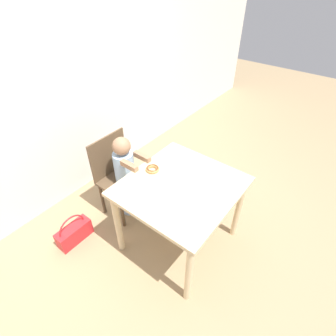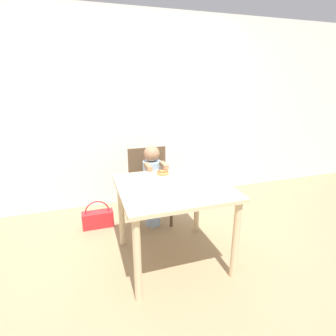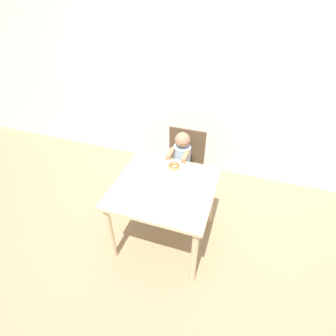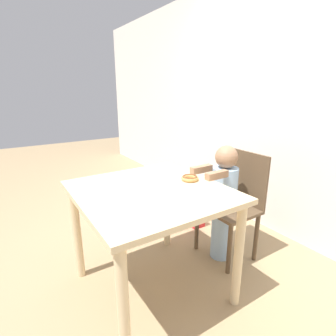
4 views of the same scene
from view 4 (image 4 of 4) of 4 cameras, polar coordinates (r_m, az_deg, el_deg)
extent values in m
plane|color=#997F5B|center=(2.11, -3.36, -24.53)|extent=(12.00, 12.00, 0.00)
cube|color=silver|center=(2.63, 25.76, 12.13)|extent=(8.00, 0.05, 2.50)
cube|color=beige|center=(1.71, -3.79, -5.19)|extent=(0.97, 0.91, 0.03)
cylinder|color=beige|center=(2.11, -19.21, -13.23)|extent=(0.06, 0.06, 0.73)
cylinder|color=beige|center=(1.45, -9.70, -28.27)|extent=(0.06, 0.06, 0.73)
cylinder|color=beige|center=(2.38, -0.23, -8.65)|extent=(0.06, 0.06, 0.73)
cylinder|color=beige|center=(1.82, 15.07, -17.98)|extent=(0.06, 0.06, 0.73)
cube|color=brown|center=(2.26, 12.76, -8.47)|extent=(0.46, 0.38, 0.03)
cube|color=brown|center=(2.30, 16.28, -1.94)|extent=(0.46, 0.02, 0.45)
cylinder|color=brown|center=(2.40, 6.30, -12.70)|extent=(0.04, 0.04, 0.43)
cylinder|color=brown|center=(2.15, 13.20, -16.79)|extent=(0.04, 0.04, 0.43)
cylinder|color=brown|center=(2.58, 11.75, -10.67)|extent=(0.04, 0.04, 0.43)
cylinder|color=brown|center=(2.36, 18.62, -14.07)|extent=(0.04, 0.04, 0.43)
cylinder|color=#99BCE0|center=(2.33, 11.57, -13.55)|extent=(0.17, 0.17, 0.45)
cylinder|color=#99BCE0|center=(2.16, 12.19, -4.34)|extent=(0.20, 0.20, 0.34)
sphere|color=#997051|center=(2.08, 12.63, 2.37)|extent=(0.18, 0.18, 0.18)
cube|color=#997051|center=(2.05, 7.26, -0.24)|extent=(0.05, 0.19, 0.05)
cube|color=#997051|center=(1.93, 10.58, -1.51)|extent=(0.05, 0.19, 0.05)
torus|color=tan|center=(1.86, 4.74, -2.24)|extent=(0.12, 0.12, 0.03)
torus|color=brown|center=(1.86, 4.75, -1.92)|extent=(0.11, 0.11, 0.02)
cube|color=white|center=(1.79, -3.96, -3.44)|extent=(0.28, 0.28, 0.00)
cube|color=red|center=(2.89, 4.76, -9.82)|extent=(0.36, 0.13, 0.19)
torus|color=red|center=(2.85, 4.81, -8.10)|extent=(0.28, 0.02, 0.28)
camera|label=1|loc=(2.88, -41.05, 31.12)|focal=28.00mm
camera|label=2|loc=(2.47, -66.65, 12.97)|focal=28.00mm
camera|label=3|loc=(1.64, -100.51, 39.11)|focal=28.00mm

